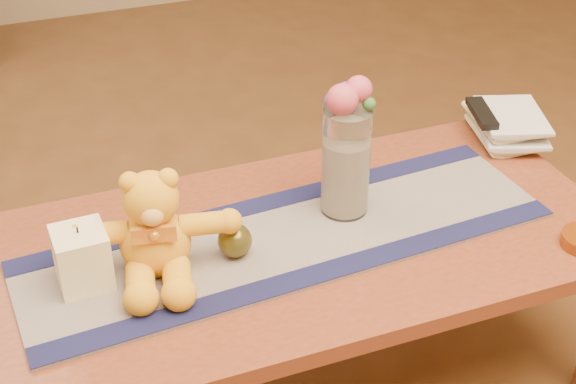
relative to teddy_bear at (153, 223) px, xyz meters
name	(u,v)px	position (x,y,z in m)	size (l,w,h in m)	color
floor	(306,378)	(0.35, 0.00, -0.57)	(5.50, 5.50, 0.00)	#502F17
coffee_table_top	(308,243)	(0.35, 0.00, -0.14)	(1.40, 0.70, 0.04)	maroon
table_leg_bl	(22,307)	(-0.29, 0.29, -0.37)	(0.07, 0.07, 0.41)	maroon
table_leg_br	(472,202)	(0.99, 0.29, -0.37)	(0.07, 0.07, 0.41)	maroon
persian_runner	(289,238)	(0.30, 0.00, -0.12)	(1.20, 0.35, 0.01)	#1E1A49
runner_border_near	(318,274)	(0.31, -0.14, -0.11)	(1.20, 0.06, 0.00)	#13153B
runner_border_far	(263,204)	(0.29, 0.15, -0.11)	(1.20, 0.06, 0.00)	#13153B
teddy_bear	(153,223)	(0.00, 0.00, 0.00)	(0.34, 0.28, 0.23)	#F1A71E
pillar_candle	(82,258)	(-0.15, 0.01, -0.05)	(0.11, 0.11, 0.13)	#FFF0BB
candle_wick	(77,230)	(-0.15, 0.01, 0.02)	(0.00, 0.00, 0.01)	black
glass_vase	(346,162)	(0.46, 0.06, 0.02)	(0.11, 0.11, 0.26)	silver
potpourri_fill	(345,176)	(0.46, 0.06, -0.02)	(0.09, 0.09, 0.18)	beige
rose_left	(342,100)	(0.44, 0.05, 0.18)	(0.07, 0.07, 0.07)	#C84659
rose_right	(359,89)	(0.48, 0.06, 0.19)	(0.06, 0.06, 0.06)	#C84659
blue_flower_back	(346,92)	(0.47, 0.09, 0.17)	(0.04, 0.04, 0.04)	#5255B3
blue_flower_side	(332,101)	(0.43, 0.08, 0.17)	(0.04, 0.04, 0.04)	#5255B3
leaf_sprig	(369,104)	(0.50, 0.04, 0.16)	(0.03, 0.03, 0.03)	#33662D
bronze_ball	(235,240)	(0.17, -0.02, -0.08)	(0.07, 0.07, 0.07)	#514C1B
book_bottom	(477,136)	(0.94, 0.24, -0.11)	(0.17, 0.22, 0.02)	#F6EDBE
book_lower	(480,130)	(0.94, 0.24, -0.09)	(0.16, 0.22, 0.02)	#F6EDBE
book_upper	(476,123)	(0.93, 0.25, -0.07)	(0.17, 0.22, 0.02)	#F6EDBE
book_top	(482,117)	(0.94, 0.24, -0.05)	(0.16, 0.22, 0.02)	#F6EDBE
tv_remote	(482,113)	(0.94, 0.23, -0.04)	(0.04, 0.16, 0.02)	black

